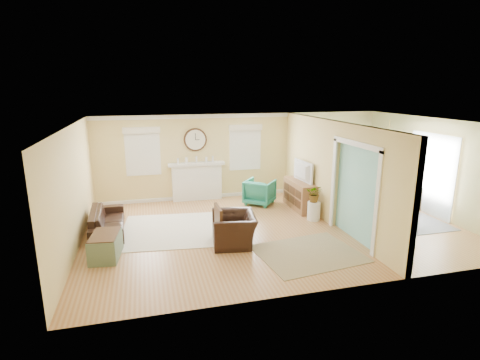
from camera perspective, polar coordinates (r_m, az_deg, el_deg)
name	(u,v)px	position (r m, az deg, el deg)	size (l,w,h in m)	color
floor	(274,228)	(9.37, 5.24, -7.27)	(9.00, 9.00, 0.00)	#A46737
wall_back	(243,155)	(11.79, 0.48, 3.78)	(9.00, 0.02, 2.60)	#DFC874
wall_front	(338,218)	(6.36, 14.65, -5.66)	(9.00, 0.02, 2.60)	#DFC874
wall_left	(73,189)	(8.60, -24.08, -1.31)	(0.02, 6.00, 2.60)	#DFC874
wall_right	(434,167)	(11.31, 27.43, 1.76)	(0.02, 6.00, 2.60)	#DFC874
ceiling	(277,122)	(8.77, 5.62, 8.77)	(9.00, 6.00, 0.02)	white
partition	(328,169)	(9.82, 13.20, 1.68)	(0.17, 6.00, 2.60)	#DFC874
fireplace	(197,181)	(11.53, -6.59, -0.11)	(1.70, 0.30, 1.17)	white
wall_clock	(195,140)	(11.38, -6.83, 6.12)	(0.70, 0.07, 0.70)	#4F3320
window_left	(143,148)	(11.29, -14.63, 4.72)	(1.05, 0.13, 1.42)	white
window_right	(245,144)	(11.69, 0.79, 5.48)	(1.05, 0.13, 1.42)	white
french_doors	(431,174)	(11.32, 27.14, 0.76)	(0.06, 1.70, 2.20)	white
pendant	(388,135)	(10.23, 21.67, 6.35)	(0.30, 0.30, 0.55)	gold
rug_cream	(178,230)	(9.33, -9.36, -7.46)	(2.70, 2.34, 0.01)	beige
rug_jute	(308,253)	(8.10, 10.38, -10.93)	(2.05, 1.68, 0.01)	tan
rug_grey	(377,214)	(10.96, 20.12, -4.88)	(2.54, 3.17, 0.01)	slate
sofa	(107,221)	(9.53, -19.54, -5.89)	(1.91, 0.75, 0.56)	black
eames_chair	(234,229)	(8.32, -0.92, -7.48)	(1.06, 0.92, 0.69)	black
green_chair	(260,192)	(11.09, 3.01, -1.82)	(0.79, 0.81, 0.74)	#1A6950
trunk	(106,246)	(8.18, -19.79, -9.42)	(0.64, 0.94, 0.51)	slate
credenza	(300,195)	(10.81, 9.09, -2.24)	(0.48, 1.41, 0.80)	olive
tv	(300,171)	(10.63, 9.14, 1.33)	(1.01, 0.13, 0.58)	black
garden_stool	(314,211)	(9.98, 11.17, -4.64)	(0.33, 0.33, 0.49)	white
potted_plant	(315,193)	(9.84, 11.30, -2.02)	(0.41, 0.36, 0.46)	#337F33
dining_table	(378,203)	(10.87, 20.25, -3.35)	(1.77, 0.99, 0.62)	#4F3320
dining_chair_n	(361,185)	(11.64, 17.91, -0.74)	(0.47, 0.47, 0.96)	slate
dining_chair_s	(407,204)	(10.03, 24.12, -3.39)	(0.56, 0.56, 1.02)	slate
dining_chair_w	(359,199)	(10.40, 17.62, -2.78)	(0.45, 0.45, 0.86)	white
dining_chair_e	(403,192)	(11.13, 23.57, -1.66)	(0.57, 0.57, 1.03)	slate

